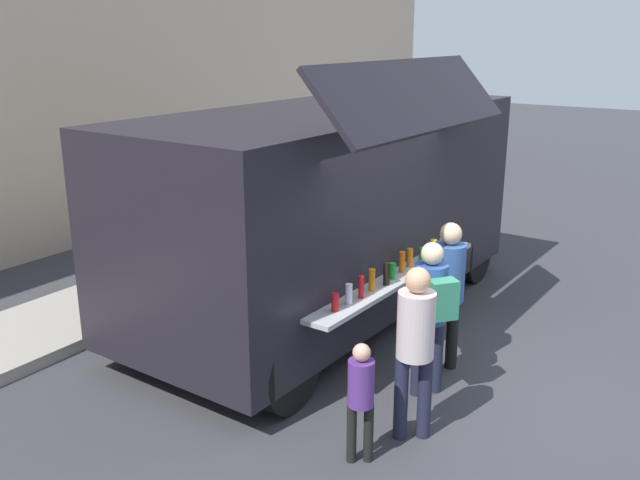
{
  "coord_description": "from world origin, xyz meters",
  "views": [
    {
      "loc": [
        -6.62,
        -2.63,
        3.68
      ],
      "look_at": [
        -0.11,
        1.72,
        1.3
      ],
      "focal_mm": 38.78,
      "sensor_mm": 36.0,
      "label": 1
    }
  ],
  "objects": [
    {
      "name": "trash_bin",
      "position": [
        4.82,
        4.42,
        0.44
      ],
      "size": [
        0.6,
        0.6,
        0.88
      ],
      "primitive_type": "cylinder",
      "color": "#30633A",
      "rests_on": "ground"
    },
    {
      "name": "food_truck_main",
      "position": [
        0.7,
        2.1,
        1.51
      ],
      "size": [
        6.08,
        3.18,
        3.39
      ],
      "rotation": [
        0.0,
        0.0,
        -0.03
      ],
      "color": "black",
      "rests_on": "ground"
    },
    {
      "name": "customer_front_ordering",
      "position": [
        0.02,
        0.12,
        1.03
      ],
      "size": [
        0.35,
        0.35,
        1.73
      ],
      "rotation": [
        0.0,
        0.0,
        1.22
      ],
      "color": "black",
      "rests_on": "ground"
    },
    {
      "name": "customer_rear_waiting",
      "position": [
        -1.39,
        -0.18,
        1.01
      ],
      "size": [
        0.34,
        0.34,
        1.69
      ],
      "rotation": [
        0.0,
        0.0,
        0.68
      ],
      "color": "#1E2238",
      "rests_on": "ground"
    },
    {
      "name": "child_near_queue",
      "position": [
        -1.99,
        0.03,
        0.68
      ],
      "size": [
        0.23,
        0.23,
        1.14
      ],
      "rotation": [
        0.0,
        0.0,
        0.66
      ],
      "color": "black",
      "rests_on": "ground"
    },
    {
      "name": "ground_plane",
      "position": [
        0.0,
        0.0,
        0.0
      ],
      "size": [
        60.0,
        60.0,
        0.0
      ],
      "primitive_type": "plane",
      "color": "#38383D"
    },
    {
      "name": "customer_mid_with_backpack",
      "position": [
        -0.58,
        0.04,
        1.02
      ],
      "size": [
        0.5,
        0.53,
        1.66
      ],
      "rotation": [
        0.0,
        0.0,
        0.9
      ],
      "color": "#1F2235",
      "rests_on": "ground"
    }
  ]
}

